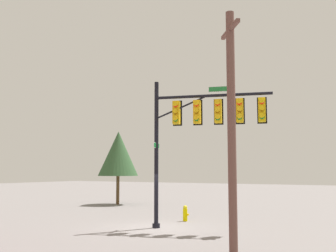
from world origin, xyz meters
name	(u,v)px	position (x,y,z in m)	size (l,w,h in m)	color
ground_plane	(156,228)	(0.00, 0.00, 0.00)	(120.00, 120.00, 0.00)	slate
signal_pole_assembly	(204,120)	(2.22, 0.60, 5.02)	(5.46, 2.09, 6.96)	black
utility_pole	(232,127)	(5.55, -4.39, 4.10)	(1.20, 1.50, 7.91)	brown
fire_hydrant	(185,213)	(0.02, 2.90, 0.41)	(0.33, 0.24, 0.83)	#DCC700
tree_near	(118,154)	(-9.56, 9.72, 3.99)	(3.18, 3.18, 5.77)	brown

